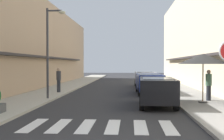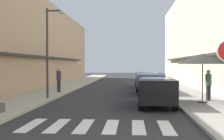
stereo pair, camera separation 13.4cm
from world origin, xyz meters
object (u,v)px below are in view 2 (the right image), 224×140
Objects in this scene: parked_car_near at (156,89)px; parked_car_far at (145,78)px; parked_car_mid at (149,81)px; cafe_umbrella at (203,59)px; pedestrian_walking_far at (208,84)px; pedestrian_walking_near at (59,79)px; street_lamp at (50,43)px.

parked_car_far is (0.00, 11.64, 0.00)m from parked_car_near.
parked_car_near is 5.81m from parked_car_mid.
cafe_umbrella is at bearing -63.45° from parked_car_mid.
pedestrian_walking_far is (3.06, -4.20, 0.12)m from parked_car_mid.
parked_car_mid is 1.64× the size of cafe_umbrella.
pedestrian_walking_near reaches higher than parked_car_near.
parked_car_mid is at bearing 31.60° from street_lamp.
parked_car_mid is 7.70m from street_lamp.
parked_car_far is 9.05m from pedestrian_walking_near.
street_lamp is 9.58m from pedestrian_walking_far.
pedestrian_walking_near is (-6.66, -0.31, 0.15)m from parked_car_mid.
street_lamp is at bearing -148.40° from parked_car_mid.
parked_car_near is 0.94× the size of parked_car_mid.
pedestrian_walking_near is at bearing 140.41° from parked_car_near.
pedestrian_walking_near is at bearing 97.39° from street_lamp.
street_lamp is at bearing 172.00° from cafe_umbrella.
parked_car_far is at bearing 103.05° from cafe_umbrella.
parked_car_far is at bearing -32.31° from pedestrian_walking_far.
cafe_umbrella is at bearing 97.62° from pedestrian_walking_far.
pedestrian_walking_near is at bearing 152.72° from cafe_umbrella.
pedestrian_walking_near is at bearing -137.34° from parked_car_far.
parked_car_far is 11.73m from street_lamp.
street_lamp reaches higher than pedestrian_walking_near.
parked_car_mid is at bearing -90.00° from parked_car_far.
street_lamp is at bearing -3.02° from pedestrian_walking_near.
pedestrian_walking_far is (3.06, 1.61, 0.12)m from parked_car_near.
pedestrian_walking_near is (-6.66, -6.13, 0.15)m from parked_car_far.
street_lamp is (-6.20, -9.64, 2.52)m from parked_car_far.
parked_car_near is 0.94× the size of parked_car_far.
street_lamp is 3.02× the size of pedestrian_walking_near.
parked_car_far is at bearing 122.25° from pedestrian_walking_near.
cafe_umbrella reaches higher than parked_car_far.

